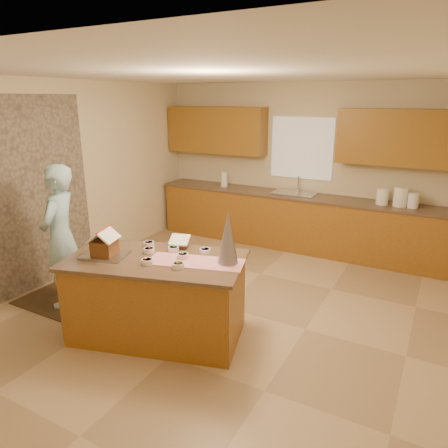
% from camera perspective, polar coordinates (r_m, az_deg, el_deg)
% --- Properties ---
extents(floor, '(5.50, 5.50, 0.00)m').
position_cam_1_polar(floor, '(5.12, -0.09, -11.51)').
color(floor, tan).
rests_on(floor, ground).
extents(ceiling, '(5.50, 5.50, 0.00)m').
position_cam_1_polar(ceiling, '(4.50, -0.11, 20.26)').
color(ceiling, silver).
rests_on(ceiling, floor).
extents(wall_back, '(5.50, 5.50, 0.00)m').
position_cam_1_polar(wall_back, '(7.12, 10.69, 7.92)').
color(wall_back, beige).
rests_on(wall_back, floor).
extents(wall_left, '(5.50, 5.50, 0.00)m').
position_cam_1_polar(wall_left, '(6.20, -20.92, 5.75)').
color(wall_left, beige).
rests_on(wall_left, floor).
extents(stone_accent, '(0.00, 2.50, 2.50)m').
position_cam_1_polar(stone_accent, '(5.73, -26.68, 3.16)').
color(stone_accent, gray).
rests_on(stone_accent, wall_left).
extents(window_curtain, '(1.05, 0.03, 1.00)m').
position_cam_1_polar(window_curtain, '(7.05, 10.75, 10.29)').
color(window_curtain, white).
rests_on(window_curtain, wall_back).
extents(back_counter_base, '(4.80, 0.60, 0.88)m').
position_cam_1_polar(back_counter_base, '(7.04, 9.52, 0.27)').
color(back_counter_base, '#935C1E').
rests_on(back_counter_base, floor).
extents(back_counter_top, '(4.85, 0.63, 0.04)m').
position_cam_1_polar(back_counter_top, '(6.92, 9.71, 3.91)').
color(back_counter_top, brown).
rests_on(back_counter_top, back_counter_base).
extents(upper_cabinet_left, '(1.85, 0.35, 0.80)m').
position_cam_1_polar(upper_cabinet_left, '(7.51, -1.09, 12.90)').
color(upper_cabinet_left, brown).
rests_on(upper_cabinet_left, wall_back).
extents(upper_cabinet_right, '(1.85, 0.35, 0.80)m').
position_cam_1_polar(upper_cabinet_right, '(6.56, 23.63, 10.90)').
color(upper_cabinet_right, brown).
rests_on(upper_cabinet_right, wall_back).
extents(sink, '(0.70, 0.45, 0.12)m').
position_cam_1_polar(sink, '(6.93, 9.70, 3.83)').
color(sink, silver).
rests_on(sink, back_counter_top).
extents(faucet, '(0.03, 0.03, 0.28)m').
position_cam_1_polar(faucet, '(7.06, 10.26, 5.47)').
color(faucet, silver).
rests_on(faucet, back_counter_top).
extents(island_base, '(1.90, 1.31, 0.84)m').
position_cam_1_polar(island_base, '(4.45, -9.25, -10.24)').
color(island_base, '#935C1E').
rests_on(island_base, floor).
extents(island_top, '(2.00, 1.41, 0.04)m').
position_cam_1_polar(island_top, '(4.27, -9.53, -4.97)').
color(island_top, brown).
rests_on(island_top, island_base).
extents(table_runner, '(1.02, 0.60, 0.01)m').
position_cam_1_polar(table_runner, '(4.13, -3.95, -5.23)').
color(table_runner, '#BA0D29').
rests_on(table_runner, island_top).
extents(baking_tray, '(0.52, 0.44, 0.02)m').
position_cam_1_polar(baking_tray, '(4.44, -16.15, -4.14)').
color(baking_tray, silver).
rests_on(baking_tray, island_top).
extents(cookbook, '(0.25, 0.22, 0.09)m').
position_cam_1_polar(cookbook, '(4.51, -6.19, -2.21)').
color(cookbook, white).
rests_on(cookbook, island_top).
extents(tinsel_tree, '(0.26, 0.26, 0.53)m').
position_cam_1_polar(tinsel_tree, '(4.01, 0.53, -1.91)').
color(tinsel_tree, '#B2B0BD').
rests_on(tinsel_tree, island_top).
extents(rug, '(1.17, 0.76, 0.01)m').
position_cam_1_polar(rug, '(5.62, -21.08, -9.96)').
color(rug, black).
rests_on(rug, floor).
extents(boy, '(0.63, 0.74, 1.72)m').
position_cam_1_polar(boy, '(5.26, -21.72, -1.64)').
color(boy, '#9BC8DC').
rests_on(boy, rug).
extents(canister_a, '(0.18, 0.18, 0.24)m').
position_cam_1_polar(canister_a, '(6.59, 21.11, 3.59)').
color(canister_a, white).
rests_on(canister_a, back_counter_top).
extents(canister_b, '(0.20, 0.20, 0.29)m').
position_cam_1_polar(canister_b, '(6.56, 23.28, 3.49)').
color(canister_b, white).
rests_on(canister_b, back_counter_top).
extents(canister_c, '(0.15, 0.15, 0.22)m').
position_cam_1_polar(canister_c, '(6.56, 24.76, 3.00)').
color(canister_c, white).
rests_on(canister_c, back_counter_top).
extents(paper_towel, '(0.12, 0.12, 0.26)m').
position_cam_1_polar(paper_towel, '(7.41, 0.05, 6.22)').
color(paper_towel, white).
rests_on(paper_towel, back_counter_top).
extents(gingerbread_house, '(0.33, 0.33, 0.27)m').
position_cam_1_polar(gingerbread_house, '(4.40, -16.27, -2.77)').
color(gingerbread_house, brown).
rests_on(gingerbread_house, baking_tray).
extents(candy_bowls, '(0.77, 0.64, 0.05)m').
position_cam_1_polar(candy_bowls, '(4.30, -7.61, -4.10)').
color(candy_bowls, '#CB2346').
rests_on(candy_bowls, island_top).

